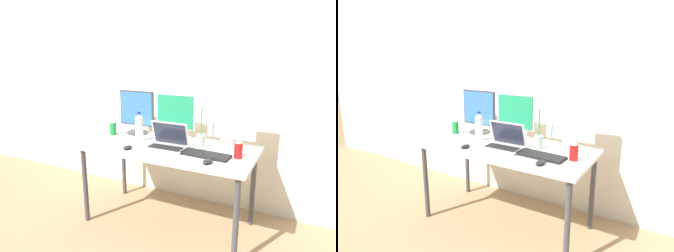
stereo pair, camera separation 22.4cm
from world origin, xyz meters
TOP-DOWN VIEW (x-y plane):
  - ground_plane at (0.00, 0.00)m, footprint 16.00×16.00m
  - wall_back at (0.00, 0.59)m, footprint 7.00×0.08m
  - work_desk at (0.00, 0.00)m, footprint 1.50×0.73m
  - monitor_left at (-0.47, 0.24)m, footprint 0.38×0.21m
  - monitor_center at (-0.04, 0.23)m, footprint 0.38×0.20m
  - monitor_right at (0.49, 0.22)m, footprint 0.42×0.19m
  - laptop_silver at (0.02, -0.06)m, footprint 0.33×0.22m
  - keyboard_main at (0.38, -0.09)m, footprint 0.40×0.17m
  - mouse_by_keyboard at (0.45, -0.25)m, footprint 0.08×0.11m
  - mouse_by_laptop at (-0.26, -0.23)m, footprint 0.07×0.10m
  - water_bottle at (-0.30, 0.02)m, footprint 0.07×0.07m
  - soda_can_near_keyboard at (0.62, -0.03)m, footprint 0.07×0.07m
  - soda_can_by_laptop at (-0.65, 0.09)m, footprint 0.07×0.07m
  - bamboo_vase at (0.28, 0.07)m, footprint 0.08×0.08m

SIDE VIEW (x-z plane):
  - ground_plane at x=0.00m, z-range 0.00..0.00m
  - work_desk at x=0.00m, z-range 0.30..1.04m
  - keyboard_main at x=0.38m, z-range 0.74..0.76m
  - mouse_by_laptop at x=-0.26m, z-range 0.74..0.77m
  - mouse_by_keyboard at x=0.45m, z-range 0.74..0.77m
  - laptop_silver at x=0.02m, z-range 0.68..0.91m
  - soda_can_near_keyboard at x=0.62m, z-range 0.74..0.87m
  - soda_can_by_laptop at x=-0.65m, z-range 0.74..0.87m
  - bamboo_vase at x=0.28m, z-range 0.64..0.98m
  - water_bottle at x=-0.30m, z-range 0.73..1.00m
  - monitor_right at x=0.49m, z-range 0.75..1.16m
  - monitor_left at x=-0.47m, z-range 0.74..1.17m
  - monitor_center at x=-0.04m, z-range 0.75..1.18m
  - wall_back at x=0.00m, z-range 0.00..2.60m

